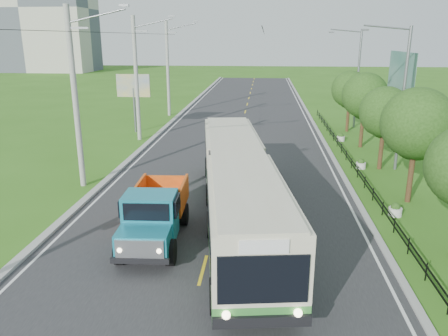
# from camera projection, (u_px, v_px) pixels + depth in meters

# --- Properties ---
(ground) EXTENTS (240.00, 240.00, 0.00)m
(ground) POSITION_uv_depth(u_px,v_px,m) (203.00, 270.00, 16.27)
(ground) COLOR #326518
(ground) RESTS_ON ground
(road) EXTENTS (14.00, 120.00, 0.02)m
(road) POSITION_uv_depth(u_px,v_px,m) (237.00, 144.00, 35.34)
(road) COLOR #28282B
(road) RESTS_ON ground
(curb_left) EXTENTS (0.40, 120.00, 0.15)m
(curb_left) POSITION_uv_depth(u_px,v_px,m) (149.00, 142.00, 35.94)
(curb_left) COLOR #9E9E99
(curb_left) RESTS_ON ground
(curb_right) EXTENTS (0.30, 120.00, 0.10)m
(curb_right) POSITION_uv_depth(u_px,v_px,m) (326.00, 146.00, 34.71)
(curb_right) COLOR #9E9E99
(curb_right) RESTS_ON ground
(edge_line_left) EXTENTS (0.12, 120.00, 0.00)m
(edge_line_left) POSITION_uv_depth(u_px,v_px,m) (156.00, 142.00, 35.91)
(edge_line_left) COLOR silver
(edge_line_left) RESTS_ON road
(edge_line_right) EXTENTS (0.12, 120.00, 0.00)m
(edge_line_right) POSITION_uv_depth(u_px,v_px,m) (320.00, 146.00, 34.76)
(edge_line_right) COLOR silver
(edge_line_right) RESTS_ON road
(centre_dash) EXTENTS (0.12, 2.20, 0.00)m
(centre_dash) POSITION_uv_depth(u_px,v_px,m) (203.00, 270.00, 16.26)
(centre_dash) COLOR yellow
(centre_dash) RESTS_ON road
(railing_right) EXTENTS (0.04, 40.00, 0.60)m
(railing_right) POSITION_uv_depth(u_px,v_px,m) (352.00, 164.00, 28.84)
(railing_right) COLOR black
(railing_right) RESTS_ON ground
(pole_near) EXTENTS (3.51, 0.32, 10.00)m
(pole_near) POSITION_uv_depth(u_px,v_px,m) (76.00, 98.00, 24.10)
(pole_near) COLOR gray
(pole_near) RESTS_ON ground
(pole_mid) EXTENTS (3.51, 0.32, 10.00)m
(pole_mid) POSITION_uv_depth(u_px,v_px,m) (137.00, 79.00, 35.54)
(pole_mid) COLOR gray
(pole_mid) RESTS_ON ground
(pole_far) EXTENTS (3.51, 0.32, 10.00)m
(pole_far) POSITION_uv_depth(u_px,v_px,m) (168.00, 68.00, 46.99)
(pole_far) COLOR gray
(pole_far) RESTS_ON ground
(tree_third) EXTENTS (3.60, 3.62, 6.00)m
(tree_third) POSITION_uv_depth(u_px,v_px,m) (417.00, 127.00, 22.03)
(tree_third) COLOR #382314
(tree_third) RESTS_ON ground
(tree_fourth) EXTENTS (3.24, 3.31, 5.40)m
(tree_fourth) POSITION_uv_depth(u_px,v_px,m) (385.00, 115.00, 27.87)
(tree_fourth) COLOR #382314
(tree_fourth) RESTS_ON ground
(tree_fifth) EXTENTS (3.48, 3.52, 5.80)m
(tree_fifth) POSITION_uv_depth(u_px,v_px,m) (365.00, 98.00, 33.51)
(tree_fifth) COLOR #382314
(tree_fifth) RESTS_ON ground
(tree_back) EXTENTS (3.30, 3.36, 5.50)m
(tree_back) POSITION_uv_depth(u_px,v_px,m) (350.00, 91.00, 39.29)
(tree_back) COLOR #382314
(tree_back) RESTS_ON ground
(streetlight_mid) EXTENTS (3.02, 0.20, 9.07)m
(streetlight_mid) POSITION_uv_depth(u_px,v_px,m) (401.00, 94.00, 27.29)
(streetlight_mid) COLOR slate
(streetlight_mid) RESTS_ON ground
(streetlight_far) EXTENTS (3.02, 0.20, 9.07)m
(streetlight_far) POSITION_uv_depth(u_px,v_px,m) (356.00, 75.00, 40.64)
(streetlight_far) COLOR slate
(streetlight_far) RESTS_ON ground
(planter_near) EXTENTS (0.64, 0.64, 0.67)m
(planter_near) POSITION_uv_depth(u_px,v_px,m) (395.00, 210.00, 21.16)
(planter_near) COLOR silver
(planter_near) RESTS_ON ground
(planter_mid) EXTENTS (0.64, 0.64, 0.67)m
(planter_mid) POSITION_uv_depth(u_px,v_px,m) (361.00, 164.00, 28.79)
(planter_mid) COLOR silver
(planter_mid) RESTS_ON ground
(planter_far) EXTENTS (0.64, 0.64, 0.67)m
(planter_far) POSITION_uv_depth(u_px,v_px,m) (341.00, 138.00, 36.42)
(planter_far) COLOR silver
(planter_far) RESTS_ON ground
(billboard_left) EXTENTS (3.00, 0.20, 5.20)m
(billboard_left) POSITION_uv_depth(u_px,v_px,m) (133.00, 89.00, 38.87)
(billboard_left) COLOR slate
(billboard_left) RESTS_ON ground
(billboard_right) EXTENTS (0.24, 6.00, 7.30)m
(billboard_right) POSITION_uv_depth(u_px,v_px,m) (401.00, 79.00, 32.74)
(billboard_right) COLOR slate
(billboard_right) RESTS_ON ground
(apartment_near) EXTENTS (28.00, 14.00, 30.00)m
(apartment_near) POSITION_uv_depth(u_px,v_px,m) (33.00, 9.00, 107.31)
(apartment_near) COLOR #B7B2A3
(apartment_near) RESTS_ON ground
(bus) EXTENTS (5.16, 17.43, 3.33)m
(bus) POSITION_uv_depth(u_px,v_px,m) (237.00, 181.00, 19.99)
(bus) COLOR #347E32
(bus) RESTS_ON ground
(dump_truck) EXTENTS (2.49, 5.85, 2.42)m
(dump_truck) POSITION_uv_depth(u_px,v_px,m) (155.00, 211.00, 18.23)
(dump_truck) COLOR #167489
(dump_truck) RESTS_ON ground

